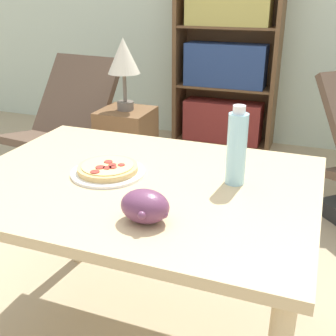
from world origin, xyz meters
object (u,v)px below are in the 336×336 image
(side_table, at_px, (127,150))
(table_lamp, at_px, (124,59))
(pizza_on_plate, at_px, (108,170))
(lounge_chair_near, at_px, (65,145))
(drink_bottle, at_px, (237,148))
(grape_bunch, at_px, (145,206))
(bookshelf, at_px, (226,63))

(side_table, height_order, table_lamp, table_lamp)
(pizza_on_plate, distance_m, lounge_chair_near, 1.65)
(table_lamp, bearing_deg, pizza_on_plate, -66.56)
(drink_bottle, xyz_separation_m, side_table, (-0.99, 1.18, -0.56))
(grape_bunch, xyz_separation_m, bookshelf, (-0.41, 2.72, -0.03))
(lounge_chair_near, bearing_deg, drink_bottle, -30.76)
(pizza_on_plate, height_order, drink_bottle, drink_bottle)
(lounge_chair_near, relative_size, table_lamp, 1.89)
(pizza_on_plate, height_order, bookshelf, bookshelf)
(bookshelf, bearing_deg, table_lamp, -108.22)
(bookshelf, bearing_deg, drink_bottle, -76.06)
(drink_bottle, bearing_deg, table_lamp, 129.97)
(grape_bunch, height_order, table_lamp, table_lamp)
(pizza_on_plate, distance_m, grape_bunch, 0.37)
(bookshelf, xyz_separation_m, table_lamp, (-0.40, -1.20, 0.18))
(side_table, bearing_deg, grape_bunch, -62.10)
(drink_bottle, relative_size, lounge_chair_near, 0.31)
(drink_bottle, height_order, table_lamp, table_lamp)
(grape_bunch, height_order, drink_bottle, drink_bottle)
(lounge_chair_near, bearing_deg, pizza_on_plate, -42.96)
(pizza_on_plate, relative_size, bookshelf, 0.17)
(grape_bunch, bearing_deg, table_lamp, 117.90)
(bookshelf, distance_m, table_lamp, 1.28)
(drink_bottle, xyz_separation_m, table_lamp, (-0.99, 1.18, 0.07))
(pizza_on_plate, relative_size, side_table, 0.45)
(grape_bunch, relative_size, drink_bottle, 0.53)
(table_lamp, bearing_deg, grape_bunch, -62.10)
(pizza_on_plate, height_order, grape_bunch, grape_bunch)
(grape_bunch, bearing_deg, lounge_chair_near, 130.97)
(lounge_chair_near, distance_m, table_lamp, 0.79)
(lounge_chair_near, bearing_deg, grape_bunch, -42.06)
(table_lamp, bearing_deg, lounge_chair_near, -174.40)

